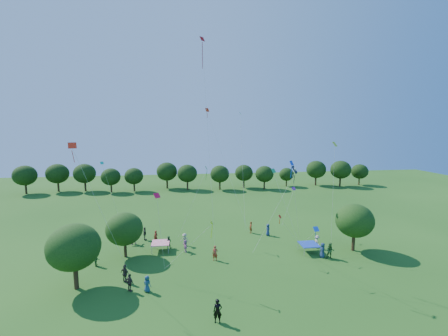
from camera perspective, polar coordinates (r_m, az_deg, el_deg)
near_tree_west at (r=32.67m, az=-26.69°, el=-13.31°), size 4.91×4.91×6.42m
near_tree_north at (r=38.19m, az=-18.45°, el=-10.95°), size 4.32×4.32×5.44m
near_tree_east at (r=41.30m, az=23.63°, el=-9.16°), size 4.62×4.62×6.00m
treeline at (r=74.90m, az=-5.48°, el=-0.96°), size 88.01×8.77×6.77m
tent_red_stripe at (r=39.65m, az=-11.99°, el=-13.76°), size 2.20×2.20×1.10m
tent_blue at (r=39.79m, az=15.86°, el=-13.82°), size 2.20×2.20×1.10m
man_in_black at (r=26.41m, az=-1.22°, el=-25.60°), size 0.77×0.54×1.95m
crowd_person_0 at (r=44.34m, az=8.36°, el=-11.56°), size 0.69×0.94×1.70m
crowd_person_1 at (r=42.36m, az=-12.86°, el=-12.65°), size 0.74×0.68×1.67m
crowd_person_2 at (r=40.35m, az=-10.54°, el=-13.70°), size 0.82×0.50×1.59m
crowd_person_3 at (r=41.43m, az=17.28°, el=-13.27°), size 0.55×1.13×1.69m
crowd_person_4 at (r=31.67m, az=-17.51°, el=-20.11°), size 1.08×1.01×1.74m
crowd_person_5 at (r=42.62m, az=-16.89°, el=-12.58°), size 1.76×1.29×1.79m
crowd_person_6 at (r=31.21m, az=-14.44°, el=-20.58°), size 0.89×0.77×1.59m
crowd_person_7 at (r=45.01m, az=5.11°, el=-11.20°), size 0.53×0.71×1.71m
crowd_person_8 at (r=38.88m, az=19.61°, el=-14.63°), size 1.06×0.79×1.92m
crowd_person_9 at (r=40.74m, az=-7.50°, el=-13.36°), size 1.18×0.84×1.66m
crowd_person_10 at (r=43.57m, az=-14.86°, el=-12.01°), size 0.51×1.08×1.83m
crowd_person_11 at (r=38.93m, az=-7.38°, el=-14.50°), size 0.79×1.51×1.53m
crowd_person_12 at (r=38.88m, az=18.25°, el=-14.66°), size 0.85×1.01×1.80m
crowd_person_13 at (r=36.34m, az=-1.72°, el=-15.91°), size 0.76×0.60×1.77m
crowd_person_14 at (r=37.98m, az=-23.08°, el=-15.66°), size 0.62×0.85×1.55m
crowd_person_15 at (r=49.48m, az=-19.32°, el=-9.91°), size 1.15×0.93×1.61m
crowd_person_16 at (r=33.32m, az=-18.34°, el=-18.55°), size 1.18×1.04×1.86m
pirate_kite at (r=40.66m, az=13.18°, el=-0.59°), size 7.51×6.64×9.06m
red_high_kite at (r=36.83m, az=-3.68°, el=15.65°), size 1.25×5.93×24.93m
small_kite_0 at (r=31.77m, az=-12.51°, el=-6.70°), size 1.07×2.02×7.43m
small_kite_1 at (r=44.80m, az=-1.75°, el=6.62°), size 5.33×7.64×17.06m
small_kite_2 at (r=38.19m, az=20.27°, el=1.67°), size 0.91×1.61×12.44m
small_kite_3 at (r=37.70m, az=10.10°, el=-2.53°), size 3.08×2.94×9.05m
small_kite_4 at (r=31.61m, az=13.09°, el=-2.77°), size 3.62×5.52×10.92m
small_kite_5 at (r=45.58m, az=12.91°, el=-4.61°), size 2.51×1.75×5.34m
small_kite_6 at (r=45.27m, az=3.39°, el=3.83°), size 0.82×7.84×16.50m
small_kite_7 at (r=41.95m, az=-21.31°, el=-2.32°), size 2.22×1.49×9.80m
small_kite_8 at (r=30.86m, az=-25.70°, el=0.61°), size 4.91×0.73×12.81m
small_kite_9 at (r=35.74m, az=11.15°, el=-10.01°), size 3.30×1.77×4.24m
small_kite_10 at (r=29.17m, az=-3.98°, el=-12.34°), size 4.79×2.29×5.48m
small_kite_11 at (r=40.14m, az=-4.22°, el=-2.35°), size 4.05×2.33×8.97m
small_kite_12 at (r=33.09m, az=16.77°, el=-11.60°), size 1.28×5.99×4.19m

